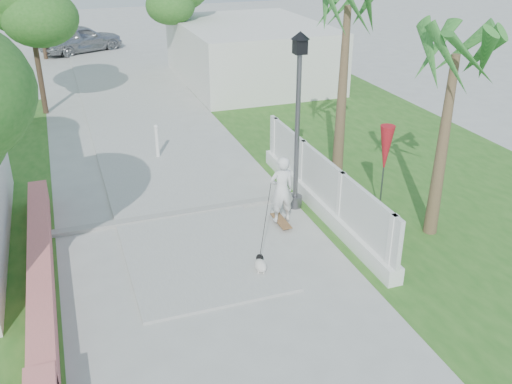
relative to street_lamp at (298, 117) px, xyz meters
name	(u,v)px	position (x,y,z in m)	size (l,w,h in m)	color
ground	(263,379)	(-2.90, -5.50, -2.43)	(90.00, 90.00, 0.00)	#B7B7B2
path_strip	(113,81)	(-2.90, 14.50, -2.40)	(3.20, 36.00, 0.06)	#B7B7B2
curb	(180,214)	(-2.90, 0.50, -2.38)	(6.50, 0.25, 0.10)	#999993
grass_right	(383,153)	(4.10, 2.50, -2.42)	(8.00, 20.00, 0.01)	#2B621F
pink_wall	(41,283)	(-6.20, -1.95, -2.11)	(0.45, 8.20, 0.80)	#E57775
lattice_fence	(322,193)	(0.50, -0.50, -1.88)	(0.35, 7.00, 1.50)	white
building_right	(250,52)	(3.10, 12.50, -1.13)	(6.00, 8.00, 2.60)	silver
street_lamp	(298,117)	(0.00, 0.00, 0.00)	(0.44, 0.44, 4.44)	#59595E
bollard	(157,140)	(-2.70, 4.50, -1.84)	(0.14, 0.14, 1.09)	white
patio_umbrella	(386,150)	(1.90, -1.00, -0.74)	(0.36, 0.36, 2.30)	#59595E
tree_path_left	(30,10)	(-5.88, 10.48, 1.39)	(3.40, 3.40, 5.23)	#4C3826
palm_far	(347,19)	(1.70, 1.00, 2.06)	(1.80, 1.80, 5.30)	brown
palm_near	(454,66)	(2.50, -2.30, 1.53)	(1.80, 1.80, 4.70)	brown
skateboarder	(269,211)	(-1.26, -1.39, -1.67)	(1.50, 2.09, 1.76)	olive
dog	(260,264)	(-1.88, -2.58, -2.23)	(0.32, 0.52, 0.36)	silver
parked_car	(81,38)	(-3.73, 21.60, -1.66)	(1.81, 4.49, 1.53)	#A4A7AB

